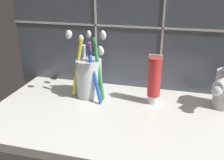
# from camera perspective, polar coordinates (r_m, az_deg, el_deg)

# --- Properties ---
(sink_counter) EXTENTS (0.74, 0.34, 0.02)m
(sink_counter) POSITION_cam_1_polar(r_m,az_deg,el_deg) (0.59, 7.33, -9.16)
(sink_counter) COLOR silver
(sink_counter) RESTS_ON ground
(tile_wall_backsplash) EXTENTS (0.84, 0.02, 0.51)m
(tile_wall_backsplash) POSITION_cam_1_polar(r_m,az_deg,el_deg) (0.68, 10.41, 16.82)
(tile_wall_backsplash) COLOR #4C515B
(tile_wall_backsplash) RESTS_ON ground
(toothbrush_cup) EXTENTS (0.12, 0.13, 0.18)m
(toothbrush_cup) POSITION_cam_1_polar(r_m,az_deg,el_deg) (0.66, -5.26, 1.02)
(toothbrush_cup) COLOR silver
(toothbrush_cup) RESTS_ON sink_counter
(toothpaste_tube) EXTENTS (0.03, 0.03, 0.13)m
(toothpaste_tube) POSITION_cam_1_polar(r_m,az_deg,el_deg) (0.62, 9.65, 0.02)
(toothpaste_tube) COLOR white
(toothpaste_tube) RESTS_ON sink_counter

